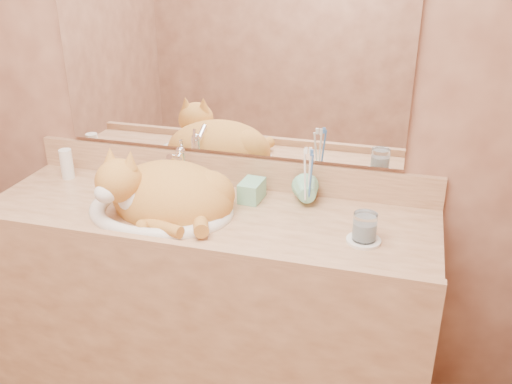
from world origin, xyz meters
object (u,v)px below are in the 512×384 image
(toothbrush_cup, at_px, (307,197))
(water_glass, at_px, (365,227))
(sink_basin, at_px, (160,191))
(soap_dispenser, at_px, (246,185))
(vanity_counter, at_px, (209,314))
(cat, at_px, (164,191))

(toothbrush_cup, height_order, water_glass, water_glass)
(sink_basin, xyz_separation_m, soap_dispenser, (0.28, 0.12, 0.00))
(soap_dispenser, xyz_separation_m, water_glass, (0.43, -0.15, -0.03))
(vanity_counter, height_order, toothbrush_cup, toothbrush_cup)
(cat, height_order, toothbrush_cup, cat)
(vanity_counter, relative_size, sink_basin, 3.15)
(cat, distance_m, toothbrush_cup, 0.50)
(sink_basin, relative_size, cat, 1.12)
(cat, xyz_separation_m, toothbrush_cup, (0.47, 0.16, -0.03))
(soap_dispenser, bearing_deg, sink_basin, -151.95)
(toothbrush_cup, bearing_deg, soap_dispenser, -170.34)
(cat, xyz_separation_m, soap_dispenser, (0.26, 0.12, 0.01))
(vanity_counter, xyz_separation_m, soap_dispenser, (0.12, 0.10, 0.51))
(soap_dispenser, bearing_deg, vanity_counter, -135.79)
(soap_dispenser, bearing_deg, toothbrush_cup, 14.14)
(vanity_counter, relative_size, cat, 3.54)
(cat, height_order, water_glass, cat)
(vanity_counter, distance_m, sink_basin, 0.53)
(cat, bearing_deg, soap_dispenser, 30.90)
(cat, bearing_deg, sink_basin, -167.17)
(water_glass, bearing_deg, sink_basin, 177.90)
(vanity_counter, distance_m, cat, 0.52)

